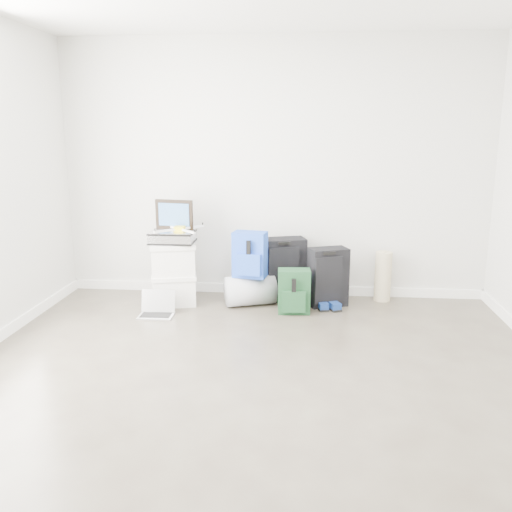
# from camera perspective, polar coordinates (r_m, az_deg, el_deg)

# --- Properties ---
(ground) EXTENTS (5.00, 5.00, 0.00)m
(ground) POSITION_cam_1_polar(r_m,az_deg,el_deg) (3.70, -0.67, -15.41)
(ground) COLOR #3C352C
(ground) RESTS_ON ground
(room_envelope) EXTENTS (4.52, 5.02, 2.71)m
(room_envelope) POSITION_cam_1_polar(r_m,az_deg,el_deg) (3.26, -0.72, 12.35)
(room_envelope) COLOR silver
(room_envelope) RESTS_ON ground
(boxes_stack) EXTENTS (0.52, 0.46, 0.64)m
(boxes_stack) POSITION_cam_1_polar(r_m,az_deg,el_deg) (5.63, -8.65, -1.82)
(boxes_stack) COLOR silver
(boxes_stack) RESTS_ON ground
(briefcase) EXTENTS (0.44, 0.32, 0.13)m
(briefcase) POSITION_cam_1_polar(r_m,az_deg,el_deg) (5.54, -8.78, 1.99)
(briefcase) COLOR #B2B2B7
(briefcase) RESTS_ON boxes_stack
(painting) EXTENTS (0.40, 0.10, 0.30)m
(painting) POSITION_cam_1_polar(r_m,az_deg,el_deg) (5.60, -8.62, 4.34)
(painting) COLOR black
(painting) RESTS_ON briefcase
(drone) EXTENTS (0.43, 0.43, 0.05)m
(drone) POSITION_cam_1_polar(r_m,az_deg,el_deg) (5.49, -8.05, 2.84)
(drone) COLOR yellow
(drone) RESTS_ON briefcase
(duffel_bag) EXTENTS (0.57, 0.46, 0.31)m
(duffel_bag) POSITION_cam_1_polar(r_m,az_deg,el_deg) (5.57, -0.61, -3.64)
(duffel_bag) COLOR gray
(duffel_bag) RESTS_ON ground
(blue_backpack) EXTENTS (0.36, 0.29, 0.46)m
(blue_backpack) POSITION_cam_1_polar(r_m,az_deg,el_deg) (5.44, -0.66, 0.06)
(blue_backpack) COLOR #1C41B7
(blue_backpack) RESTS_ON duffel_bag
(large_suitcase) EXTENTS (0.48, 0.37, 0.66)m
(large_suitcase) POSITION_cam_1_polar(r_m,az_deg,el_deg) (5.71, 3.00, -1.40)
(large_suitcase) COLOR black
(large_suitcase) RESTS_ON ground
(green_backpack) EXTENTS (0.32, 0.25, 0.44)m
(green_backpack) POSITION_cam_1_polar(r_m,az_deg,el_deg) (5.33, 4.02, -3.83)
(green_backpack) COLOR #12321D
(green_backpack) RESTS_ON ground
(carry_on) EXTENTS (0.43, 0.36, 0.60)m
(carry_on) POSITION_cam_1_polar(r_m,az_deg,el_deg) (5.56, 7.58, -2.22)
(carry_on) COLOR black
(carry_on) RESTS_ON ground
(shoes) EXTENTS (0.28, 0.26, 0.08)m
(shoes) POSITION_cam_1_polar(r_m,az_deg,el_deg) (5.53, 7.48, -5.11)
(shoes) COLOR black
(shoes) RESTS_ON ground
(rolled_rug) EXTENTS (0.17, 0.17, 0.52)m
(rolled_rug) POSITION_cam_1_polar(r_m,az_deg,el_deg) (5.84, 13.22, -2.10)
(rolled_rug) COLOR tan
(rolled_rug) RESTS_ON ground
(laptop) EXTENTS (0.34, 0.25, 0.24)m
(laptop) POSITION_cam_1_polar(r_m,az_deg,el_deg) (5.38, -10.38, -5.56)
(laptop) COLOR silver
(laptop) RESTS_ON ground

